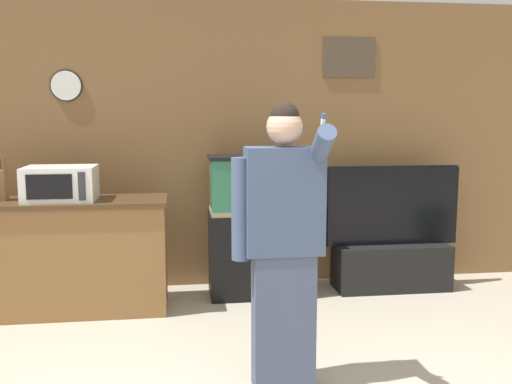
# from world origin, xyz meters

# --- Properties ---
(wall_back_paneled) EXTENTS (10.00, 0.08, 2.60)m
(wall_back_paneled) POSITION_xyz_m (-0.00, 3.04, 1.30)
(wall_back_paneled) COLOR brown
(wall_back_paneled) RESTS_ON ground_plane
(counter_island) EXTENTS (1.73, 0.58, 0.91)m
(counter_island) POSITION_xyz_m (-1.45, 2.44, 0.46)
(counter_island) COLOR brown
(counter_island) RESTS_ON ground_plane
(microwave) EXTENTS (0.54, 0.41, 0.27)m
(microwave) POSITION_xyz_m (-1.41, 2.41, 1.04)
(microwave) COLOR white
(microwave) RESTS_ON counter_island
(aquarium_on_stand) EXTENTS (0.81, 0.44, 1.23)m
(aquarium_on_stand) POSITION_xyz_m (0.16, 2.66, 0.62)
(aquarium_on_stand) COLOR black
(aquarium_on_stand) RESTS_ON ground_plane
(tv_on_stand) EXTENTS (1.23, 0.40, 1.12)m
(tv_on_stand) POSITION_xyz_m (1.41, 2.67, 0.33)
(tv_on_stand) COLOR black
(tv_on_stand) RESTS_ON ground_plane
(person_standing) EXTENTS (0.52, 0.39, 1.65)m
(person_standing) POSITION_xyz_m (0.08, 0.92, 0.86)
(person_standing) COLOR #424C66
(person_standing) RESTS_ON ground_plane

